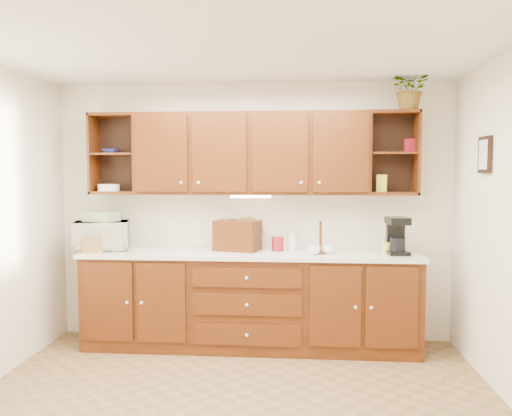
% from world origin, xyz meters
% --- Properties ---
extents(ceiling, '(4.00, 4.00, 0.00)m').
position_xyz_m(ceiling, '(0.00, 0.00, 2.60)').
color(ceiling, white).
rests_on(ceiling, back_wall).
extents(back_wall, '(4.00, 0.00, 4.00)m').
position_xyz_m(back_wall, '(0.00, 1.75, 1.30)').
color(back_wall, '#F1E7CB').
rests_on(back_wall, floor).
extents(base_cabinets, '(3.20, 0.60, 0.90)m').
position_xyz_m(base_cabinets, '(0.00, 1.45, 0.45)').
color(base_cabinets, '#331605').
rests_on(base_cabinets, floor).
extents(countertop, '(3.24, 0.64, 0.04)m').
position_xyz_m(countertop, '(0.00, 1.44, 0.92)').
color(countertop, white).
rests_on(countertop, base_cabinets).
extents(upper_cabinets, '(3.20, 0.33, 0.80)m').
position_xyz_m(upper_cabinets, '(0.01, 1.59, 1.89)').
color(upper_cabinets, '#331605').
rests_on(upper_cabinets, back_wall).
extents(undercabinet_light, '(0.40, 0.05, 0.02)m').
position_xyz_m(undercabinet_light, '(0.00, 1.53, 1.47)').
color(undercabinet_light, white).
rests_on(undercabinet_light, upper_cabinets).
extents(framed_picture, '(0.03, 0.24, 0.30)m').
position_xyz_m(framed_picture, '(1.98, 0.90, 1.85)').
color(framed_picture, black).
rests_on(framed_picture, right_wall).
extents(wicker_basket, '(0.29, 0.29, 0.15)m').
position_xyz_m(wicker_basket, '(-1.52, 1.34, 1.02)').
color(wicker_basket, olive).
rests_on(wicker_basket, countertop).
extents(microwave, '(0.59, 0.47, 0.28)m').
position_xyz_m(microwave, '(-1.47, 1.44, 1.08)').
color(microwave, white).
rests_on(microwave, countertop).
extents(towel_stack, '(0.35, 0.30, 0.09)m').
position_xyz_m(towel_stack, '(-1.47, 1.44, 1.27)').
color(towel_stack, '#DAE069').
rests_on(towel_stack, microwave).
extents(wine_bottle, '(0.07, 0.07, 0.31)m').
position_xyz_m(wine_bottle, '(-0.17, 1.52, 1.09)').
color(wine_bottle, black).
rests_on(wine_bottle, countertop).
extents(woven_tray, '(0.34, 0.11, 0.33)m').
position_xyz_m(woven_tray, '(-0.04, 1.60, 0.95)').
color(woven_tray, olive).
rests_on(woven_tray, countertop).
extents(bread_box, '(0.48, 0.37, 0.30)m').
position_xyz_m(bread_box, '(-0.13, 1.52, 1.09)').
color(bread_box, '#331605').
rests_on(bread_box, countertop).
extents(mug_tree, '(0.28, 0.28, 0.31)m').
position_xyz_m(mug_tree, '(0.68, 1.38, 0.99)').
color(mug_tree, '#331605').
rests_on(mug_tree, countertop).
extents(canister_red, '(0.14, 0.14, 0.14)m').
position_xyz_m(canister_red, '(0.27, 1.52, 1.01)').
color(canister_red, maroon).
rests_on(canister_red, countertop).
extents(canister_white, '(0.10, 0.10, 0.17)m').
position_xyz_m(canister_white, '(0.41, 1.54, 1.03)').
color(canister_white, white).
rests_on(canister_white, countertop).
extents(canister_yellow, '(0.10, 0.10, 0.10)m').
position_xyz_m(canister_yellow, '(1.30, 1.46, 0.99)').
color(canister_yellow, yellow).
rests_on(canister_yellow, countertop).
extents(coffee_maker, '(0.21, 0.26, 0.35)m').
position_xyz_m(coffee_maker, '(1.39, 1.42, 1.11)').
color(coffee_maker, black).
rests_on(coffee_maker, countertop).
extents(bowl_stack, '(0.18, 0.18, 0.04)m').
position_xyz_m(bowl_stack, '(-1.42, 1.58, 1.92)').
color(bowl_stack, '#283393').
rests_on(bowl_stack, upper_cabinets).
extents(plate_stack, '(0.28, 0.28, 0.07)m').
position_xyz_m(plate_stack, '(-1.43, 1.55, 1.56)').
color(plate_stack, white).
rests_on(plate_stack, upper_cabinets).
extents(pantry_box_yellow, '(0.11, 0.10, 0.17)m').
position_xyz_m(pantry_box_yellow, '(1.27, 1.57, 1.60)').
color(pantry_box_yellow, yellow).
rests_on(pantry_box_yellow, upper_cabinets).
extents(pantry_box_red, '(0.10, 0.09, 0.13)m').
position_xyz_m(pantry_box_red, '(1.52, 1.55, 1.96)').
color(pantry_box_red, maroon).
rests_on(pantry_box_red, upper_cabinets).
extents(potted_plant, '(0.43, 0.39, 0.40)m').
position_xyz_m(potted_plant, '(1.52, 1.53, 2.49)').
color(potted_plant, '#999999').
rests_on(potted_plant, upper_cabinets).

